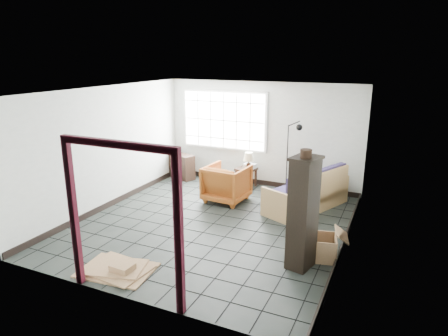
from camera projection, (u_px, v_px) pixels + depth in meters
The scene contains 15 objects.
ground at pixel (213, 224), 7.88m from camera, with size 5.50×5.50×0.00m, color black.
room_shell at pixel (213, 140), 7.45m from camera, with size 5.02×5.52×2.61m.
window_panel at pixel (224, 120), 10.21m from camera, with size 2.32×0.08×1.52m.
doorway_trim at pixel (121, 203), 5.14m from camera, with size 1.80×0.08×2.20m.
futon_sofa at pixel (309, 195), 8.55m from camera, with size 1.54×2.19×0.91m.
armchair at pixel (227, 181), 9.01m from camera, with size 0.89×0.84×0.92m, color #8C4114.
side_table at pixel (246, 172), 9.98m from camera, with size 0.52×0.52×0.49m.
table_lamp at pixel (249, 158), 9.82m from camera, with size 0.28×0.28×0.41m.
projector at pixel (250, 166), 9.97m from camera, with size 0.32×0.27×0.10m.
floor_lamp at pixel (292, 155), 9.34m from camera, with size 0.51×0.32×1.77m.
console_shelf at pixel (181, 166), 10.75m from camera, with size 0.91×0.62×0.66m.
tall_shelf at pixel (303, 213), 6.05m from camera, with size 0.47×0.56×1.78m.
pot at pixel (306, 154), 5.73m from camera, with size 0.18×0.18×0.13m.
open_box at pixel (318, 247), 6.53m from camera, with size 1.00×0.64×0.53m.
cardboard_pile at pixel (118, 269), 6.14m from camera, with size 1.19×0.90×0.16m.
Camera 1 is at (3.21, -6.54, 3.22)m, focal length 32.00 mm.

